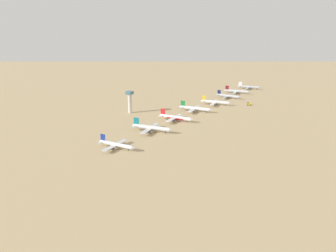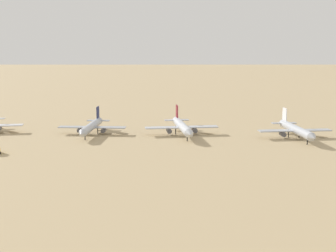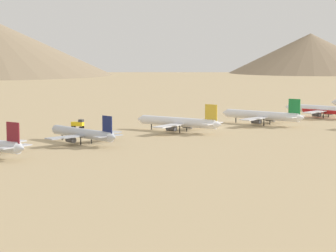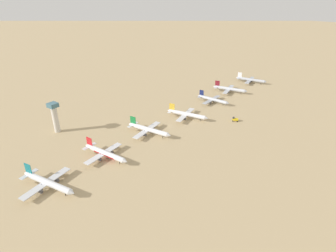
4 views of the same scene
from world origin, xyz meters
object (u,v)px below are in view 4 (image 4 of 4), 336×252
at_px(parked_jet_2, 105,153).
at_px(parked_jet_5, 212,99).
at_px(parked_jet_6, 229,89).
at_px(parked_jet_3, 148,129).
at_px(parked_jet_1, 47,182).
at_px(parked_jet_7, 251,80).
at_px(parked_jet_4, 187,114).
at_px(control_tower, 55,116).
at_px(service_truck, 235,119).

distance_m(parked_jet_2, parked_jet_5, 142.30).
bearing_deg(parked_jet_6, parked_jet_3, -95.68).
bearing_deg(parked_jet_1, parked_jet_7, 84.28).
xyz_separation_m(parked_jet_4, parked_jet_5, (2.18, 49.43, -0.33)).
height_order(parked_jet_1, parked_jet_3, parked_jet_1).
distance_m(parked_jet_1, parked_jet_7, 277.39).
height_order(parked_jet_1, parked_jet_7, parked_jet_1).
xyz_separation_m(parked_jet_3, parked_jet_4, (10.01, 45.25, -0.10)).
bearing_deg(parked_jet_3, control_tower, -148.43).
height_order(parked_jet_5, service_truck, parked_jet_5).
height_order(parked_jet_1, parked_jet_2, parked_jet_1).
relative_size(parked_jet_1, parked_jet_3, 1.02).
relative_size(service_truck, control_tower, 0.22).
relative_size(parked_jet_3, parked_jet_7, 1.08).
height_order(parked_jet_1, control_tower, control_tower).
distance_m(parked_jet_1, parked_jet_5, 186.68).
xyz_separation_m(parked_jet_4, service_truck, (40.21, 19.77, -1.97)).
bearing_deg(parked_jet_5, service_truck, -37.95).
bearing_deg(parked_jet_2, parked_jet_4, 82.07).
distance_m(parked_jet_5, parked_jet_6, 41.01).
bearing_deg(parked_jet_1, service_truck, 69.98).
xyz_separation_m(parked_jet_7, service_truck, (29.23, -119.94, -1.78)).
relative_size(parked_jet_1, parked_jet_4, 1.05).
height_order(parked_jet_6, service_truck, parked_jet_6).
distance_m(parked_jet_2, parked_jet_3, 46.92).
bearing_deg(control_tower, parked_jet_5, 59.86).
bearing_deg(parked_jet_7, parked_jet_2, -95.86).
distance_m(parked_jet_4, parked_jet_7, 140.14).
distance_m(parked_jet_2, service_truck, 123.80).
relative_size(parked_jet_2, parked_jet_7, 1.05).
relative_size(parked_jet_4, service_truck, 7.31).
height_order(parked_jet_4, parked_jet_7, parked_jet_4).
relative_size(parked_jet_1, parked_jet_5, 1.14).
bearing_deg(control_tower, service_truck, 42.21).
distance_m(parked_jet_1, parked_jet_6, 227.61).
xyz_separation_m(parked_jet_5, service_truck, (38.02, -29.66, -1.63)).
bearing_deg(control_tower, parked_jet_6, 65.62).
height_order(parked_jet_2, parked_jet_3, parked_jet_3).
bearing_deg(parked_jet_3, parked_jet_7, 83.52).
distance_m(service_truck, control_tower, 158.12).
relative_size(parked_jet_7, service_truck, 6.99).
relative_size(parked_jet_1, control_tower, 1.67).
height_order(parked_jet_5, parked_jet_7, parked_jet_7).
bearing_deg(parked_jet_4, parked_jet_6, 87.80).
bearing_deg(parked_jet_4, parked_jet_5, 87.47).
relative_size(parked_jet_1, parked_jet_6, 1.07).
distance_m(parked_jet_4, control_tower, 115.71).
xyz_separation_m(parked_jet_3, control_tower, (-66.52, -40.88, 10.61)).
distance_m(parked_jet_7, service_truck, 123.47).
bearing_deg(control_tower, parked_jet_3, 31.57).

